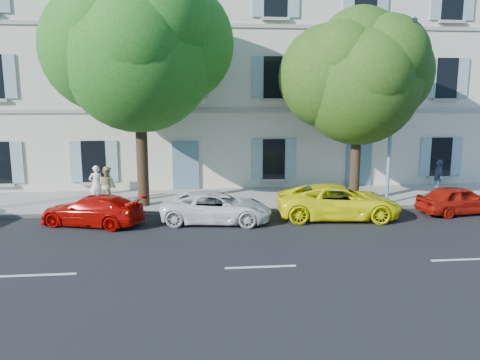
{
  "coord_description": "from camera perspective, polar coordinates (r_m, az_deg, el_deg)",
  "views": [
    {
      "loc": [
        -1.82,
        -16.3,
        4.71
      ],
      "look_at": [
        0.03,
        2.0,
        1.4
      ],
      "focal_mm": 35.0,
      "sensor_mm": 36.0,
      "label": 1
    }
  ],
  "objects": [
    {
      "name": "tree_left",
      "position": [
        19.8,
        -12.28,
        14.53
      ],
      "size": [
        6.15,
        6.15,
        9.53
      ],
      "color": "#3A2819",
      "rests_on": "sidewalk"
    },
    {
      "name": "pedestrian_b",
      "position": [
        20.65,
        -15.88,
        -0.63
      ],
      "size": [
        1.0,
        0.96,
        1.63
      ],
      "primitive_type": "imported",
      "rotation": [
        0.0,
        0.0,
        2.53
      ],
      "color": "tan",
      "rests_on": "sidewalk"
    },
    {
      "name": "car_yellow_supercar",
      "position": [
        18.6,
        11.92,
        -2.59
      ],
      "size": [
        4.95,
        2.63,
        1.32
      ],
      "primitive_type": "imported",
      "rotation": [
        0.0,
        0.0,
        1.48
      ],
      "color": "#FFF90A",
      "rests_on": "ground"
    },
    {
      "name": "pedestrian_a",
      "position": [
        20.98,
        -17.11,
        -0.51
      ],
      "size": [
        0.69,
        0.55,
        1.64
      ],
      "primitive_type": "imported",
      "rotation": [
        0.0,
        0.0,
        3.43
      ],
      "color": "white",
      "rests_on": "sidewalk"
    },
    {
      "name": "car_white_coupe",
      "position": [
        17.66,
        -2.88,
        -3.34
      ],
      "size": [
        4.37,
        2.46,
        1.15
      ],
      "primitive_type": "imported",
      "rotation": [
        0.0,
        0.0,
        1.43
      ],
      "color": "white",
      "rests_on": "ground"
    },
    {
      "name": "ground",
      "position": [
        17.06,
        0.59,
        -5.82
      ],
      "size": [
        90.0,
        90.0,
        0.0
      ],
      "primitive_type": "plane",
      "color": "black"
    },
    {
      "name": "building",
      "position": [
        26.59,
        -1.88,
        12.98
      ],
      "size": [
        28.0,
        7.0,
        12.0
      ],
      "primitive_type": "cube",
      "color": "beige",
      "rests_on": "ground"
    },
    {
      "name": "street_lamp",
      "position": [
        20.55,
        18.22,
        8.88
      ],
      "size": [
        0.4,
        1.62,
        7.53
      ],
      "color": "#7293BF",
      "rests_on": "sidewalk"
    },
    {
      "name": "car_red_coupe",
      "position": [
        18.11,
        -17.56,
        -3.53
      ],
      "size": [
        4.15,
        2.73,
        1.12
      ],
      "primitive_type": "imported",
      "rotation": [
        0.0,
        0.0,
        4.38
      ],
      "color": "#AD0904",
      "rests_on": "ground"
    },
    {
      "name": "pedestrian_c",
      "position": [
        23.64,
        23.06,
        0.31
      ],
      "size": [
        0.61,
        1.04,
        1.66
      ],
      "primitive_type": "imported",
      "rotation": [
        0.0,
        0.0,
        1.35
      ],
      "color": "#496086",
      "rests_on": "sidewalk"
    },
    {
      "name": "car_red_hatchback",
      "position": [
        20.85,
        25.09,
        -2.21
      ],
      "size": [
        3.56,
        1.89,
        1.15
      ],
      "primitive_type": "imported",
      "rotation": [
        0.0,
        0.0,
        1.73
      ],
      "color": "#A2140A",
      "rests_on": "ground"
    },
    {
      "name": "tree_right",
      "position": [
        20.5,
        14.27,
        11.3
      ],
      "size": [
        5.12,
        5.12,
        7.89
      ],
      "color": "#3A2819",
      "rests_on": "sidewalk"
    },
    {
      "name": "sidewalk",
      "position": [
        21.33,
        -0.73,
        -2.35
      ],
      "size": [
        36.0,
        4.5,
        0.15
      ],
      "primitive_type": "cube",
      "color": "#A09E96",
      "rests_on": "ground"
    },
    {
      "name": "kerb",
      "position": [
        19.23,
        -0.16,
        -3.73
      ],
      "size": [
        36.0,
        0.16,
        0.16
      ],
      "primitive_type": "cube",
      "color": "#9E998E",
      "rests_on": "ground"
    }
  ]
}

